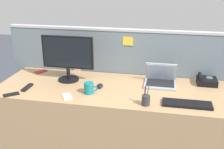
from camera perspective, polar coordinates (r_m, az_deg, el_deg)
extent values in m
cube|color=tan|center=(2.84, -0.20, -9.48)|extent=(2.23, 0.82, 0.72)
cube|color=slate|center=(3.14, 1.46, -1.72)|extent=(2.51, 0.06, 1.19)
cube|color=#B7BAC1|center=(2.96, 1.57, 9.22)|extent=(2.51, 0.07, 0.02)
cube|color=pink|center=(3.17, -7.17, 0.96)|extent=(0.08, 0.01, 0.07)
cube|color=yellow|center=(2.94, 3.29, 6.89)|extent=(0.11, 0.01, 0.09)
cylinder|color=black|center=(2.90, -8.92, -1.00)|extent=(0.21, 0.21, 0.02)
cylinder|color=black|center=(2.88, -9.00, 0.37)|extent=(0.04, 0.04, 0.13)
cube|color=black|center=(2.82, -9.16, 4.57)|extent=(0.53, 0.03, 0.33)
cube|color=black|center=(2.81, -9.27, 4.48)|extent=(0.50, 0.01, 0.30)
cube|color=#9EA0A8|center=(2.78, 9.91, -2.00)|extent=(0.31, 0.27, 0.02)
cube|color=black|center=(2.78, 9.93, -1.71)|extent=(0.27, 0.20, 0.00)
cube|color=#9EA0A8|center=(2.84, 10.11, 0.67)|extent=(0.31, 0.08, 0.19)
cube|color=#9EB2D1|center=(2.83, 10.10, 0.55)|extent=(0.29, 0.07, 0.17)
cube|color=black|center=(2.92, 18.98, -1.34)|extent=(0.19, 0.18, 0.06)
cube|color=#4C6B5B|center=(2.93, 19.46, -0.63)|extent=(0.06, 0.06, 0.01)
cylinder|color=black|center=(2.89, 17.77, -0.37)|extent=(0.04, 0.16, 0.04)
cube|color=black|center=(2.43, 15.20, -5.87)|extent=(0.41, 0.14, 0.02)
ellipsoid|color=black|center=(2.69, -2.52, -2.34)|extent=(0.07, 0.11, 0.03)
cylinder|color=#333338|center=(2.35, 7.00, -5.29)|extent=(0.07, 0.07, 0.09)
cylinder|color=#238438|center=(2.32, 7.34, -3.88)|extent=(0.03, 0.02, 0.15)
cylinder|color=red|center=(2.33, 6.87, -3.80)|extent=(0.02, 0.03, 0.14)
cylinder|color=blue|center=(2.34, 6.75, -3.85)|extent=(0.01, 0.01, 0.13)
cube|color=#B22323|center=(3.20, -14.41, 0.61)|extent=(0.13, 0.15, 0.01)
cube|color=black|center=(2.69, -20.07, -3.88)|extent=(0.15, 0.14, 0.01)
cube|color=silver|center=(2.52, -9.28, -4.49)|extent=(0.13, 0.15, 0.01)
cube|color=black|center=(2.79, -17.09, -2.55)|extent=(0.04, 0.17, 0.02)
cylinder|color=#197A84|center=(2.55, -4.82, -2.80)|extent=(0.09, 0.09, 0.10)
torus|color=#197A84|center=(2.54, -3.59, -2.91)|extent=(0.05, 0.01, 0.05)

